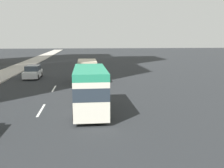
% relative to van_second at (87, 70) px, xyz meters
% --- Properties ---
extents(ground_plane, '(198.00, 198.00, 0.00)m').
position_rel_van_second_xyz_m(ground_plane, '(5.01, 3.42, -1.45)').
color(ground_plane, '#26282B').
extents(lane_stripe_mid, '(3.20, 0.16, 0.01)m').
position_rel_van_second_xyz_m(lane_stripe_mid, '(-11.61, 3.42, -1.44)').
color(lane_stripe_mid, silver).
rests_on(lane_stripe_mid, ground_plane).
extents(lane_stripe_far, '(3.20, 0.16, 0.01)m').
position_rel_van_second_xyz_m(lane_stripe_far, '(-3.71, 3.42, -1.44)').
color(lane_stripe_far, silver).
rests_on(lane_stripe_far, ground_plane).
extents(van_second, '(4.96, 2.23, 2.53)m').
position_rel_van_second_xyz_m(van_second, '(0.00, 0.00, 0.00)').
color(van_second, beige).
rests_on(van_second, ground_plane).
extents(car_third, '(4.19, 1.87, 1.62)m').
position_rel_van_second_xyz_m(car_third, '(3.63, 6.88, -0.68)').
color(car_third, white).
rests_on(car_third, ground_plane).
extents(minibus_fourth, '(6.15, 2.26, 3.05)m').
position_rel_van_second_xyz_m(minibus_fourth, '(-12.46, -0.04, 0.22)').
color(minibus_fourth, silver).
rests_on(minibus_fourth, ground_plane).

